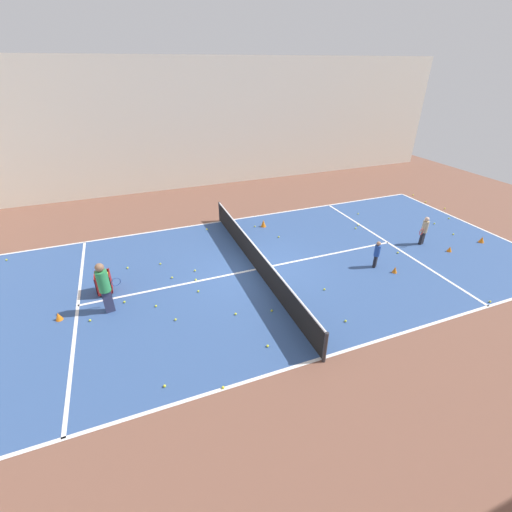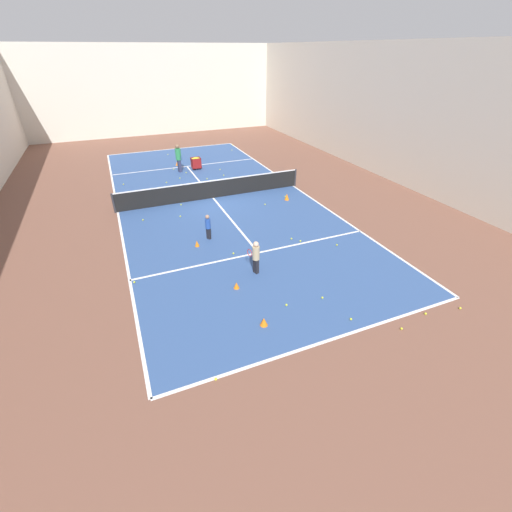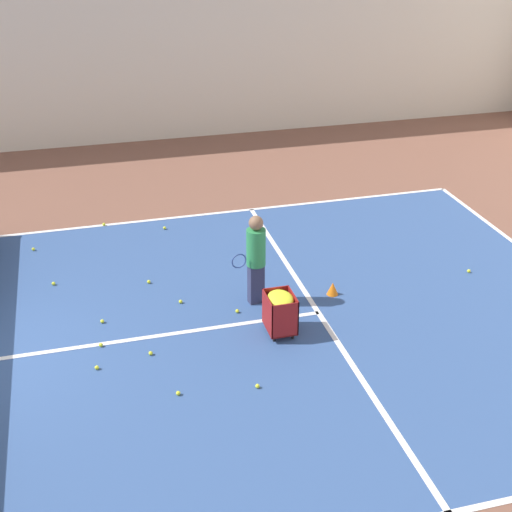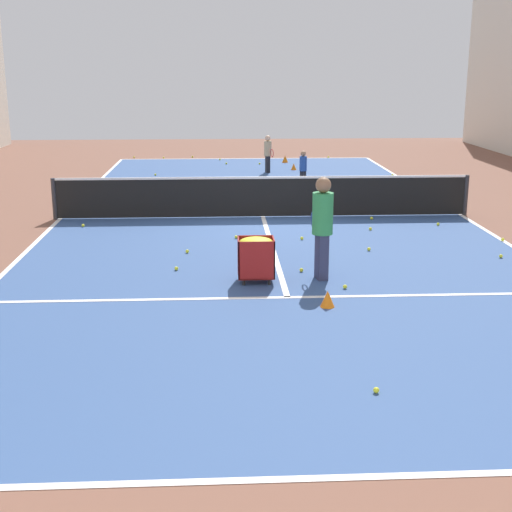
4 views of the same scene
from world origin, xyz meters
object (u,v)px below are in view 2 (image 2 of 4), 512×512
Objects in this scene: tennis_net at (213,189)px; training_cone_0 at (264,322)px; player_near_baseline at (256,255)px; child_midcourt at (208,225)px; coach_at_net at (178,156)px; ball_cart at (196,161)px; training_cone_1 at (287,197)px.

tennis_net is 10.07m from training_cone_0.
player_near_baseline reaches higher than tennis_net.
child_midcourt is (-0.84, 3.08, -0.10)m from player_near_baseline.
coach_at_net is (-0.67, 5.17, 0.49)m from tennis_net.
ball_cart is at bearing -44.50° from child_midcourt.
coach_at_net is 8.10m from training_cone_1.
tennis_net is 5.23m from coach_at_net.
player_near_baseline is at bearing -94.80° from ball_cart.
child_midcourt reaches higher than training_cone_1.
player_near_baseline is 4.80× the size of training_cone_0.
training_cone_0 is (-0.78, -15.13, -0.86)m from coach_at_net.
training_cone_1 is at bearing 21.55° from coach_at_net.
training_cone_0 is (-0.83, -2.58, -0.58)m from player_near_baseline.
tennis_net is 4.54m from child_midcourt.
ball_cart reaches higher than training_cone_1.
tennis_net is at bearing -52.02° from child_midcourt.
ball_cart is at bearing 87.24° from coach_at_net.
child_midcourt is at bearing -14.33° from coach_at_net.
ball_cart is (1.90, 9.60, -0.08)m from child_midcourt.
tennis_net is at bearing -94.80° from ball_cart.
coach_at_net is 1.60× the size of child_midcourt.
child_midcourt is at bearing -152.56° from training_cone_1.
training_cone_1 is at bearing -50.40° from player_near_baseline.
ball_cart is at bearing 82.93° from training_cone_0.
player_near_baseline is 3.19m from child_midcourt.
ball_cart is (0.44, 5.30, 0.03)m from tennis_net.
tennis_net is 7.41m from player_near_baseline.
training_cone_1 is (4.11, 5.65, -0.54)m from player_near_baseline.
ball_cart is 2.25× the size of training_cone_1.
coach_at_net reaches higher than training_cone_1.
ball_cart is 15.38m from training_cone_0.
coach_at_net reaches higher than child_midcourt.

